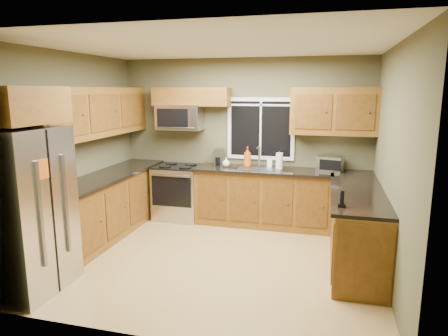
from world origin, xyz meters
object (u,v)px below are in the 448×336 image
at_px(coffee_maker, 219,157).
at_px(soap_bottle_b, 270,162).
at_px(paper_towel_roll, 279,161).
at_px(microwave, 180,117).
at_px(kettle, 218,158).
at_px(cordless_phone, 342,202).
at_px(soap_bottle_c, 226,162).
at_px(toaster_oven, 330,163).
at_px(range, 179,192).
at_px(soap_bottle_a, 247,157).
at_px(refrigerator, 25,211).

distance_m(coffee_maker, soap_bottle_b, 0.86).
bearing_deg(paper_towel_roll, microwave, 177.98).
relative_size(kettle, cordless_phone, 1.46).
height_order(soap_bottle_c, cordless_phone, cordless_phone).
bearing_deg(kettle, coffee_maker, -27.39).
height_order(soap_bottle_b, cordless_phone, same).
distance_m(toaster_oven, cordless_phone, 1.98).
height_order(range, soap_bottle_b, soap_bottle_b).
distance_m(soap_bottle_a, soap_bottle_b, 0.37).
relative_size(soap_bottle_b, cordless_phone, 1.00).
height_order(refrigerator, microwave, microwave).
bearing_deg(cordless_phone, soap_bottle_c, 133.19).
xyz_separation_m(range, soap_bottle_a, (1.17, 0.13, 0.64)).
height_order(range, paper_towel_roll, paper_towel_roll).
height_order(soap_bottle_a, soap_bottle_b, soap_bottle_a).
distance_m(soap_bottle_b, soap_bottle_c, 0.71).
xyz_separation_m(range, microwave, (-0.00, 0.14, 1.26)).
bearing_deg(soap_bottle_b, soap_bottle_c, -168.18).
bearing_deg(soap_bottle_a, refrigerator, -122.68).
relative_size(toaster_oven, soap_bottle_c, 2.85).
xyz_separation_m(toaster_oven, soap_bottle_b, (-0.95, 0.07, -0.03)).
bearing_deg(soap_bottle_a, microwave, 179.63).
xyz_separation_m(range, soap_bottle_c, (0.83, 0.03, 0.55)).
distance_m(range, soap_bottle_c, 1.00).
bearing_deg(soap_bottle_b, cordless_phone, -62.05).
bearing_deg(coffee_maker, kettle, 152.61).
bearing_deg(soap_bottle_c, coffee_maker, 139.53).
relative_size(microwave, soap_bottle_a, 2.32).
bearing_deg(refrigerator, kettle, 65.59).
distance_m(kettle, paper_towel_roll, 1.06).
relative_size(range, paper_towel_roll, 3.30).
distance_m(range, coffee_maker, 0.91).
bearing_deg(kettle, toaster_oven, -2.29).
xyz_separation_m(range, toaster_oven, (2.48, 0.11, 0.59)).
bearing_deg(microwave, cordless_phone, -37.46).
distance_m(refrigerator, toaster_oven, 4.29).
height_order(coffee_maker, soap_bottle_a, soap_bottle_a).
distance_m(coffee_maker, soap_bottle_a, 0.50).
xyz_separation_m(microwave, soap_bottle_b, (1.53, 0.04, -0.70)).
height_order(toaster_oven, soap_bottle_b, toaster_oven).
height_order(paper_towel_roll, cordless_phone, paper_towel_roll).
bearing_deg(paper_towel_roll, refrigerator, -130.01).
relative_size(coffee_maker, kettle, 1.04).
height_order(kettle, soap_bottle_c, kettle).
height_order(range, toaster_oven, toaster_oven).
height_order(range, microwave, microwave).
height_order(coffee_maker, soap_bottle_c, coffee_maker).
bearing_deg(coffee_maker, soap_bottle_a, -4.76).
distance_m(soap_bottle_b, cordless_phone, 2.31).
xyz_separation_m(paper_towel_roll, cordless_phone, (0.91, -1.94, -0.08)).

